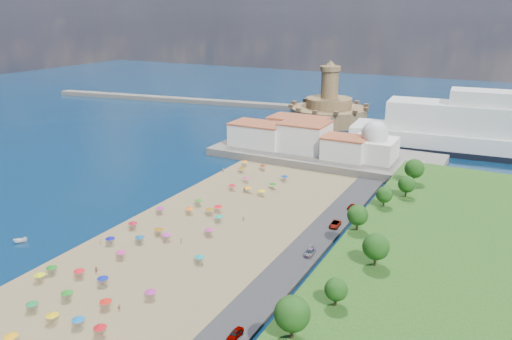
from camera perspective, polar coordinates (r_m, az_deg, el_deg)
The scene contains 11 objects.
ground at distance 144.96m, azimuth -6.03°, elevation -5.48°, with size 700.00×700.00×0.00m, color #071938.
terrace at distance 202.11m, azimuth 7.86°, elevation 1.71°, with size 90.00×36.00×3.00m, color #59544C.
jetty at distance 241.38m, azimuth 5.82°, elevation 4.37°, with size 18.00×70.00×2.40m, color #59544C.
breakwater at distance 326.41m, azimuth -7.37°, elevation 7.88°, with size 200.00×7.00×2.60m, color #59544C.
waterfront_buildings at distance 205.62m, azimuth 4.58°, elevation 3.94°, with size 57.00×29.00×11.00m.
domed_building at distance 192.73m, azimuth 13.34°, elevation 2.89°, with size 16.00×16.00×15.00m.
fortress at distance 267.71m, azimuth 8.30°, elevation 6.82°, with size 40.00×40.00×32.40m.
beach_parasols at distance 134.66m, azimuth -9.70°, elevation -6.54°, with size 30.00×115.79×2.20m.
beachgoers at distance 141.22m, azimuth -7.93°, elevation -5.73°, with size 29.54×100.10×1.77m.
parked_cars at distance 126.37m, azimuth 6.90°, elevation -8.49°, with size 2.69×73.10×1.43m.
hillside_trees at distance 117.33m, azimuth 12.80°, elevation -6.27°, with size 13.88×104.72×7.63m.
Camera 1 is at (74.91, -110.10, 57.28)m, focal length 35.00 mm.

